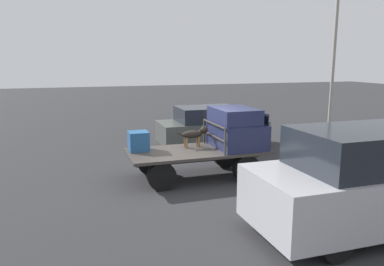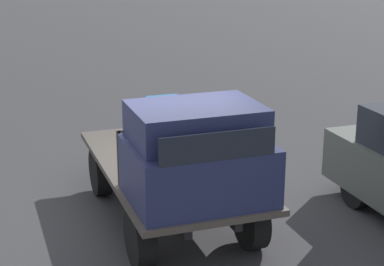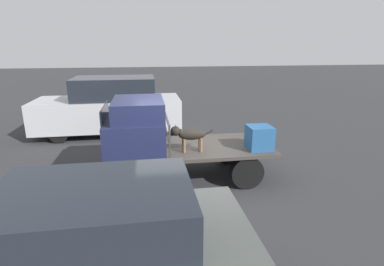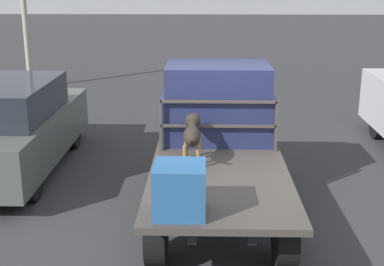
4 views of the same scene
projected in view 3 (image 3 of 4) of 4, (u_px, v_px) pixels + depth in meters
ground_plane at (189, 177)px, 7.45m from camera, size 80.00×80.00×0.00m
flatbed_truck at (189, 155)px, 7.29m from camera, size 3.93×1.82×0.82m
truck_cab at (136, 126)px, 6.88m from camera, size 1.32×1.70×1.17m
truck_headboard at (167, 127)px, 7.00m from camera, size 0.04×1.70×0.75m
dog at (188, 135)px, 6.75m from camera, size 1.02×0.24×0.64m
cargo_crate at (259, 138)px, 6.95m from camera, size 0.55×0.55×0.55m
parked_sedan at (85, 248)px, 3.61m from camera, size 4.15×1.77×1.59m
parked_pickup_far at (111, 107)px, 10.88m from camera, size 5.12×2.01×2.07m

